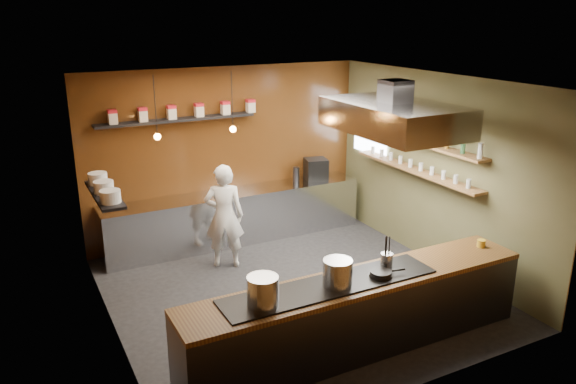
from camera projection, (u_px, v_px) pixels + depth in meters
floor at (295, 292)px, 8.11m from camera, size 5.00×5.00×0.00m
back_wall at (227, 154)px, 9.76m from camera, size 5.00×0.00×5.00m
left_wall at (107, 224)px, 6.55m from camera, size 0.00×5.00×5.00m
right_wall at (436, 170)px, 8.75m from camera, size 0.00×5.00×5.00m
ceiling at (295, 82)px, 7.19m from camera, size 5.00×5.00×0.00m
window_pane at (371, 127)px, 10.04m from camera, size 0.00×1.00×1.00m
prep_counter at (236, 216)px, 9.80m from camera, size 4.60×0.65×0.90m
pass_counter at (358, 314)px, 6.61m from camera, size 4.40×0.72×0.94m
tin_shelf at (177, 120)px, 9.03m from camera, size 2.60×0.26×0.04m
plate_shelf at (104, 194)px, 7.45m from camera, size 0.30×1.40×0.04m
bottle_shelf_upper at (417, 141)px, 8.80m from camera, size 0.26×2.80×0.04m
bottle_shelf_lower at (415, 170)px, 8.95m from camera, size 0.26×2.80×0.04m
extractor_hood at (394, 117)px, 7.57m from camera, size 1.20×2.00×0.72m
pendant_left at (157, 133)px, 8.27m from camera, size 0.10×0.10×0.95m
pendant_right at (233, 126)px, 8.80m from camera, size 0.10×0.10×0.95m
storage_tins at (185, 111)px, 9.06m from camera, size 2.43×0.13×0.22m
plate_stacks at (104, 187)px, 7.42m from camera, size 0.26×1.16×0.16m
bottles at (418, 133)px, 8.76m from camera, size 0.06×2.66×0.24m
wine_glasses at (416, 165)px, 8.92m from camera, size 0.07×2.37×0.13m
stockpot_large at (263, 291)px, 5.80m from camera, size 0.43×0.43×0.32m
stockpot_small at (338, 273)px, 6.22m from camera, size 0.38×0.38×0.31m
utensil_crock at (387, 261)px, 6.68m from camera, size 0.19×0.19×0.19m
frying_pan at (381, 274)px, 6.48m from camera, size 0.44×0.27×0.07m
butter_jar at (481, 243)px, 7.34m from camera, size 0.13×0.13×0.10m
espresso_machine at (316, 169)px, 10.34m from camera, size 0.47×0.45×0.39m
chef at (224, 216)px, 8.71m from camera, size 0.71×0.60×1.66m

